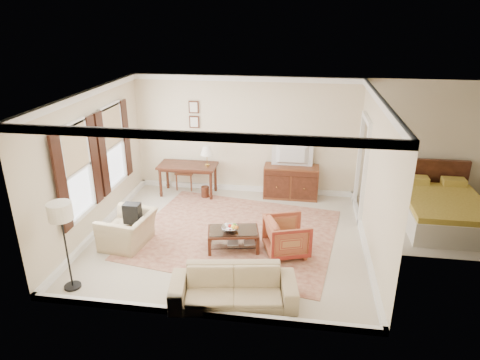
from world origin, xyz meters
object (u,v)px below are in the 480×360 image
(coffee_table, at_px, (233,234))
(writing_desk, at_px, (188,169))
(tv, at_px, (292,148))
(striped_armchair, at_px, (287,235))
(sofa, at_px, (233,282))
(sideboard, at_px, (291,182))
(club_armchair, at_px, (127,224))

(coffee_table, bearing_deg, writing_desk, 122.02)
(writing_desk, xyz_separation_m, tv, (2.54, 0.15, 0.61))
(striped_armchair, bearing_deg, coffee_table, 70.55)
(tv, height_order, sofa, tv)
(sideboard, xyz_separation_m, club_armchair, (-3.06, -2.79, 0.03))
(writing_desk, bearing_deg, sideboard, 3.91)
(club_armchair, bearing_deg, sofa, 65.47)
(sofa, bearing_deg, writing_desk, 104.78)
(striped_armchair, distance_m, club_armchair, 3.10)
(tv, height_order, coffee_table, tv)
(coffee_table, height_order, striped_armchair, striped_armchair)
(sideboard, bearing_deg, striped_armchair, -89.36)
(coffee_table, relative_size, club_armchair, 1.06)
(sideboard, distance_m, coffee_table, 2.83)
(striped_armchair, height_order, sofa, striped_armchair)
(striped_armchair, height_order, club_armchair, club_armchair)
(writing_desk, height_order, sofa, writing_desk)
(sofa, bearing_deg, striped_armchair, 55.91)
(writing_desk, distance_m, sideboard, 2.56)
(sideboard, xyz_separation_m, sofa, (-0.73, -4.28, -0.02))
(sideboard, height_order, striped_armchair, sideboard)
(writing_desk, distance_m, striped_armchair, 3.59)
(tv, xyz_separation_m, club_armchair, (-3.06, -2.77, -0.84))
(sideboard, height_order, tv, tv)
(writing_desk, height_order, sideboard, sideboard)
(writing_desk, height_order, coffee_table, writing_desk)
(sideboard, distance_m, sofa, 4.34)
(sideboard, relative_size, striped_armchair, 1.67)
(club_armchair, distance_m, sofa, 2.77)
(club_armchair, bearing_deg, coffee_table, 102.00)
(writing_desk, relative_size, striped_armchair, 1.81)
(tv, bearing_deg, writing_desk, 3.46)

